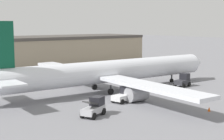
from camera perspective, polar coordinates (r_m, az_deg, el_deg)
ground_plane at (r=54.96m, az=0.00°, el=-3.46°), size 400.00×400.00×0.00m
airplane at (r=53.86m, az=-0.90°, el=-0.35°), size 44.00×41.60×10.99m
ground_crew_worker at (r=63.06m, az=11.94°, el=-1.37°), size 0.36×0.36×1.65m
baggage_tug at (r=47.26m, az=2.02°, el=-4.14°), size 3.59×2.45×2.05m
belt_loader_truck at (r=40.08m, az=-2.96°, el=-6.17°), size 3.76×2.97×2.15m
pushback_tug at (r=59.73m, az=11.72°, el=-1.73°), size 2.68×2.14×2.24m
safety_cone_near at (r=43.84m, az=15.84°, el=-6.27°), size 0.36×0.36×0.55m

